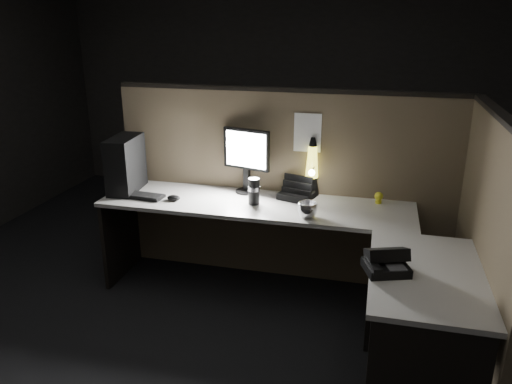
% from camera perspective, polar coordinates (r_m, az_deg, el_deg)
% --- Properties ---
extents(floor, '(6.00, 6.00, 0.00)m').
position_cam_1_polar(floor, '(3.47, -0.07, -16.29)').
color(floor, black).
rests_on(floor, ground).
extents(room_shell, '(6.00, 6.00, 6.00)m').
position_cam_1_polar(room_shell, '(2.85, -0.08, 11.28)').
color(room_shell, silver).
rests_on(room_shell, ground).
extents(partition_back, '(2.66, 0.06, 1.50)m').
position_cam_1_polar(partition_back, '(3.94, 3.23, 0.49)').
color(partition_back, brown).
rests_on(partition_back, ground).
extents(partition_right, '(0.06, 1.66, 1.50)m').
position_cam_1_polar(partition_right, '(3.17, 24.57, -6.14)').
color(partition_right, brown).
rests_on(partition_right, ground).
extents(desk, '(2.60, 1.60, 0.73)m').
position_cam_1_polar(desk, '(3.35, 3.98, -6.12)').
color(desk, '#A8A69F').
rests_on(desk, ground).
extents(pc_tower, '(0.22, 0.42, 0.43)m').
position_cam_1_polar(pc_tower, '(4.00, -14.68, 3.10)').
color(pc_tower, black).
rests_on(pc_tower, desk).
extents(monitor, '(0.38, 0.17, 0.50)m').
position_cam_1_polar(monitor, '(3.82, -1.11, 4.32)').
color(monitor, black).
rests_on(monitor, desk).
extents(keyboard, '(0.42, 0.17, 0.02)m').
position_cam_1_polar(keyboard, '(3.89, -13.36, -0.40)').
color(keyboard, black).
rests_on(keyboard, desk).
extents(mouse, '(0.10, 0.07, 0.04)m').
position_cam_1_polar(mouse, '(3.76, -9.39, -0.67)').
color(mouse, black).
rests_on(mouse, desk).
extents(clip_lamp, '(0.05, 0.20, 0.25)m').
position_cam_1_polar(clip_lamp, '(3.73, 6.49, 1.33)').
color(clip_lamp, white).
rests_on(clip_lamp, desk).
extents(organizer, '(0.29, 0.27, 0.18)m').
position_cam_1_polar(organizer, '(3.77, 4.69, -0.10)').
color(organizer, black).
rests_on(organizer, desk).
extents(lava_lamp, '(0.12, 0.12, 0.45)m').
position_cam_1_polar(lava_lamp, '(3.81, 6.40, 2.36)').
color(lava_lamp, black).
rests_on(lava_lamp, desk).
extents(travel_mug, '(0.09, 0.09, 0.19)m').
position_cam_1_polar(travel_mug, '(3.62, -0.24, 0.08)').
color(travel_mug, black).
rests_on(travel_mug, desk).
extents(steel_mug, '(0.17, 0.17, 0.11)m').
position_cam_1_polar(steel_mug, '(3.41, 5.89, -2.05)').
color(steel_mug, silver).
rests_on(steel_mug, desk).
extents(figurine, '(0.06, 0.06, 0.06)m').
position_cam_1_polar(figurine, '(3.75, 13.86, -0.48)').
color(figurine, yellow).
rests_on(figurine, desk).
extents(pinned_paper, '(0.20, 0.00, 0.29)m').
position_cam_1_polar(pinned_paper, '(3.75, 5.91, 6.75)').
color(pinned_paper, white).
rests_on(pinned_paper, partition_back).
extents(desk_phone, '(0.27, 0.27, 0.13)m').
position_cam_1_polar(desk_phone, '(2.78, 14.59, -7.75)').
color(desk_phone, black).
rests_on(desk_phone, desk).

